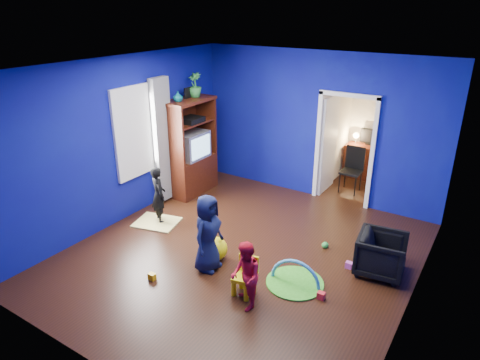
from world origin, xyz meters
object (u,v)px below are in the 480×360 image
Objects in this scene: crt_tv at (192,145)px; kid_chair at (244,279)px; armchair at (381,254)px; vase at (178,97)px; tv_armoire at (190,147)px; study_desk at (365,162)px; play_mat at (295,283)px; folding_chair at (351,171)px; child_navy at (208,233)px; toddler_red at (246,276)px; child_black at (159,195)px; hopper_ball at (216,249)px.

kid_chair is (2.73, -2.36, -0.77)m from crt_tv.
vase is (-4.19, 0.56, 1.75)m from armchair.
tv_armoire is 2.80× the size of crt_tv.
kid_chair is at bearing -40.47° from tv_armoire.
vase reaches higher than study_desk.
play_mat is 4.53m from study_desk.
tv_armoire reaches higher than folding_chair.
child_navy reaches higher than toddler_red.
hopper_ball is at bearing -165.82° from child_black.
child_black is at bearing -77.01° from crt_tv.
armchair is 2.96m from folding_chair.
folding_chair is at bearing 97.12° from play_mat.
armchair is at bearing -69.05° from study_desk.
toddler_red is at bearing -113.02° from play_mat.
child_navy reaches higher than kid_chair.
toddler_red is 1.23m from hopper_ball.
armchair is at bearing -62.38° from folding_chair.
child_navy is 1.35× the size of study_desk.
folding_chair is (0.00, -0.96, 0.09)m from study_desk.
tv_armoire reaches higher than kid_chair.
crt_tv reaches higher than child_navy.
hopper_ball is at bearing -44.45° from crt_tv.
toddler_red is at bearing -88.87° from study_desk.
vase is 0.24× the size of play_mat.
toddler_red is at bearing -88.61° from folding_chair.
armchair is at bearing -141.07° from child_black.
hopper_ball is at bearing -38.89° from vase.
child_navy is 0.61× the size of tv_armoire.
vase is at bearing 155.67° from play_mat.
child_black is 0.54× the size of tv_armoire.
armchair is 0.98× the size of crt_tv.
child_navy is at bearing -164.64° from play_mat.
tv_armoire is 2.13× the size of folding_chair.
folding_chair is at bearing 137.66° from toddler_red.
vase is (-0.36, 1.09, 1.53)m from child_black.
child_black is 4.78m from study_desk.
vase is (-2.00, 1.82, 1.46)m from child_navy.
study_desk reaches higher than hopper_ball.
toddler_red is 0.33m from kid_chair.
tv_armoire is at bearing -148.03° from folding_chair.
child_navy is at bearing -78.69° from hopper_ball.
child_navy reaches higher than child_black.
kid_chair is at bearing 173.14° from toddler_red.
child_navy is at bearing -99.63° from study_desk.
folding_chair reaches higher than armchair.
tv_armoire is 2.39× the size of play_mat.
kid_chair is at bearing -40.88° from crt_tv.
kid_chair is at bearing 129.39° from armchair.
child_black is 1.50m from tv_armoire.
study_desk is (-0.44, 4.49, 0.36)m from play_mat.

